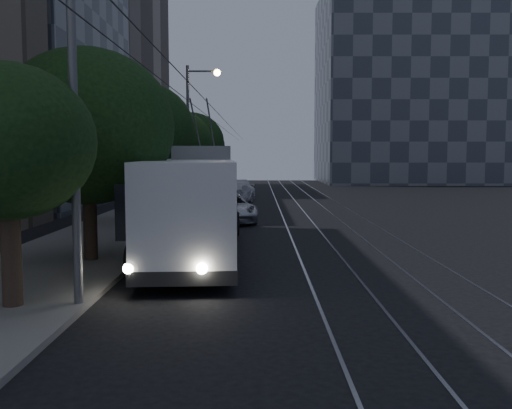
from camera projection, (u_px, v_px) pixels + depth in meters
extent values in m
plane|color=black|center=(293.00, 264.00, 18.31)|extent=(120.00, 120.00, 0.00)
cube|color=gray|center=(163.00, 206.00, 38.25)|extent=(5.00, 90.00, 0.15)
cube|color=#97969F|center=(279.00, 207.00, 38.24)|extent=(0.08, 90.00, 0.02)
cube|color=#97969F|center=(300.00, 207.00, 38.23)|extent=(0.08, 90.00, 0.02)
cube|color=#97969F|center=(323.00, 207.00, 38.23)|extent=(0.08, 90.00, 0.02)
cube|color=#97969F|center=(345.00, 207.00, 38.23)|extent=(0.08, 90.00, 0.02)
cylinder|color=black|center=(217.00, 123.00, 37.76)|extent=(0.02, 90.00, 0.02)
cylinder|color=black|center=(227.00, 123.00, 37.76)|extent=(0.02, 90.00, 0.02)
cylinder|color=slate|center=(173.00, 165.00, 28.03)|extent=(0.14, 0.14, 6.00)
cylinder|color=slate|center=(208.00, 161.00, 47.95)|extent=(0.14, 0.14, 6.00)
cylinder|color=slate|center=(223.00, 159.00, 67.87)|extent=(0.14, 0.14, 6.00)
cube|color=gray|center=(84.00, 23.00, 58.72)|extent=(14.00, 22.00, 34.00)
cube|color=#3E454F|center=(409.00, 87.00, 72.02)|extent=(22.00, 18.00, 24.00)
cube|color=#BCBCBE|center=(194.00, 203.00, 19.78)|extent=(3.44, 12.59, 2.96)
cube|color=black|center=(194.00, 240.00, 19.90)|extent=(3.49, 12.63, 0.36)
cube|color=black|center=(195.00, 198.00, 20.29)|extent=(3.34, 10.01, 1.09)
cube|color=black|center=(165.00, 213.00, 13.59)|extent=(2.34, 0.23, 1.35)
cube|color=black|center=(209.00, 186.00, 25.93)|extent=(2.14, 0.22, 1.04)
cube|color=green|center=(164.00, 173.00, 13.51)|extent=(1.66, 0.17, 0.33)
cube|color=gray|center=(202.00, 153.00, 22.73)|extent=(2.39, 2.42, 0.52)
sphere|color=white|center=(128.00, 269.00, 13.66)|extent=(0.27, 0.27, 0.27)
sphere|color=white|center=(202.00, 269.00, 13.66)|extent=(0.27, 0.27, 0.27)
cylinder|color=slate|center=(197.00, 130.00, 23.74)|extent=(0.06, 4.69, 2.23)
cylinder|color=slate|center=(212.00, 130.00, 23.73)|extent=(0.06, 4.69, 2.23)
cylinder|color=black|center=(133.00, 262.00, 15.94)|extent=(0.31, 1.04, 1.04)
cylinder|color=black|center=(224.00, 262.00, 15.93)|extent=(0.31, 1.04, 1.04)
cylinder|color=black|center=(170.00, 230.00, 22.63)|extent=(0.31, 1.04, 1.04)
cylinder|color=black|center=(234.00, 230.00, 22.62)|extent=(0.31, 1.04, 1.04)
cylinder|color=black|center=(177.00, 224.00, 24.61)|extent=(0.31, 1.04, 1.04)
cylinder|color=black|center=(236.00, 224.00, 24.61)|extent=(0.31, 1.04, 1.04)
imported|color=#B6B7BE|center=(228.00, 208.00, 29.75)|extent=(3.50, 5.74, 1.49)
imported|color=silver|center=(229.00, 198.00, 37.19)|extent=(2.77, 4.42, 1.40)
imported|color=silver|center=(235.00, 194.00, 41.18)|extent=(3.12, 4.99, 1.35)
imported|color=silver|center=(239.00, 189.00, 47.02)|extent=(2.77, 4.61, 1.44)
imported|color=silver|center=(226.00, 186.00, 49.77)|extent=(3.44, 4.94, 1.56)
cylinder|color=black|center=(11.00, 260.00, 12.62)|extent=(0.44, 0.44, 2.35)
ellipsoid|color=black|center=(7.00, 142.00, 12.40)|extent=(3.82, 3.82, 3.44)
cylinder|color=black|center=(90.00, 228.00, 18.23)|extent=(0.44, 0.44, 2.33)
ellipsoid|color=black|center=(88.00, 127.00, 17.95)|extent=(5.47, 5.47, 4.92)
cylinder|color=black|center=(143.00, 197.00, 29.04)|extent=(0.44, 0.44, 2.75)
ellipsoid|color=black|center=(142.00, 130.00, 28.74)|extent=(5.34, 5.34, 4.80)
cylinder|color=black|center=(178.00, 188.00, 38.20)|extent=(0.44, 0.44, 2.59)
ellipsoid|color=black|center=(177.00, 142.00, 37.93)|extent=(4.68, 4.68, 4.21)
cylinder|color=black|center=(191.00, 183.00, 46.10)|extent=(0.44, 0.44, 2.48)
ellipsoid|color=black|center=(191.00, 142.00, 45.82)|extent=(5.35, 5.35, 4.82)
cylinder|color=black|center=(204.00, 176.00, 57.21)|extent=(0.44, 0.44, 2.78)
ellipsoid|color=black|center=(204.00, 146.00, 56.95)|extent=(4.22, 4.22, 3.80)
cylinder|color=slate|center=(72.00, 66.00, 12.46)|extent=(0.20, 0.20, 10.86)
cylinder|color=slate|center=(188.00, 137.00, 38.25)|extent=(0.20, 0.20, 9.42)
cylinder|color=slate|center=(203.00, 71.00, 37.87)|extent=(2.07, 0.12, 0.12)
sphere|color=#FCD68A|center=(217.00, 73.00, 37.87)|extent=(0.44, 0.44, 0.44)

